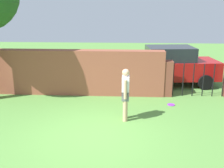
# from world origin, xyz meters

# --- Properties ---
(ground_plane) EXTENTS (40.00, 40.00, 0.00)m
(ground_plane) POSITION_xyz_m (0.00, 0.00, 0.00)
(ground_plane) COLOR #568C3D
(brick_wall) EXTENTS (7.72, 0.50, 1.78)m
(brick_wall) POSITION_xyz_m (-1.50, 3.67, 0.89)
(brick_wall) COLOR brown
(brick_wall) RESTS_ON ground
(person) EXTENTS (0.23, 0.54, 1.62)m
(person) POSITION_xyz_m (0.89, 1.18, 0.90)
(person) COLOR tan
(person) RESTS_ON ground
(fence_gate) EXTENTS (2.92, 0.44, 1.40)m
(fence_gate) POSITION_xyz_m (3.70, 3.67, 0.70)
(fence_gate) COLOR brown
(fence_gate) RESTS_ON ground
(car) EXTENTS (4.35, 2.26, 1.72)m
(car) POSITION_xyz_m (2.80, 5.28, 0.86)
(car) COLOR #A51111
(car) RESTS_ON ground
(frisbee_purple) EXTENTS (0.27, 0.27, 0.02)m
(frisbee_purple) POSITION_xyz_m (2.52, 2.57, 0.01)
(frisbee_purple) COLOR purple
(frisbee_purple) RESTS_ON ground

